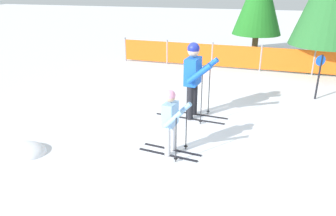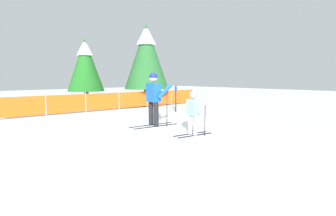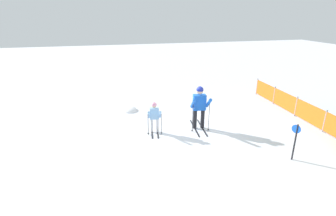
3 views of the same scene
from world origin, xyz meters
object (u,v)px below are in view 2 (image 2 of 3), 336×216
object	(u,v)px
skier_adult	(154,94)
conifer_far	(146,55)
skier_child	(193,109)
safety_fence	(119,100)
conifer_near	(85,64)
trail_marker	(176,96)

from	to	relation	value
skier_adult	conifer_far	bearing A→B (deg)	61.44
skier_child	conifer_far	world-z (taller)	conifer_far
safety_fence	conifer_far	xyz separation A→B (m)	(2.08, 0.41, 2.37)
conifer_near	trail_marker	distance (m)	6.21
skier_child	conifer_near	xyz separation A→B (m)	(1.32, 9.65, 1.65)
skier_child	trail_marker	bearing A→B (deg)	60.69
conifer_far	trail_marker	world-z (taller)	conifer_far
conifer_far	trail_marker	size ratio (longest dim) A/B	3.72
conifer_near	trail_marker	xyz separation A→B (m)	(1.74, -5.74, -1.62)
conifer_near	skier_child	bearing A→B (deg)	-97.81
safety_fence	conifer_near	xyz separation A→B (m)	(-0.26, 3.16, 1.92)
skier_child	safety_fence	distance (m)	6.69
conifer_far	skier_adult	bearing A→B (deg)	-125.23
skier_adult	conifer_near	xyz separation A→B (m)	(1.26, 7.83, 1.33)
conifer_near	trail_marker	bearing A→B (deg)	-73.13
trail_marker	conifer_far	bearing A→B (deg)	78.77
skier_adult	skier_child	bearing A→B (deg)	-85.41
trail_marker	conifer_near	bearing A→B (deg)	106.87
safety_fence	conifer_far	world-z (taller)	conifer_far
skier_adult	trail_marker	world-z (taller)	skier_adult
skier_child	conifer_near	bearing A→B (deg)	90.96
skier_adult	conifer_near	size ratio (longest dim) A/B	0.46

